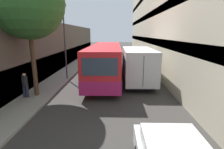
% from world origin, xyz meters
% --- Properties ---
extents(ground_plane, '(150.00, 150.00, 0.00)m').
position_xyz_m(ground_plane, '(0.00, 15.00, 0.00)').
color(ground_plane, '#33302D').
extents(sidewalk_left, '(2.10, 60.00, 0.15)m').
position_xyz_m(sidewalk_left, '(-4.83, 15.00, 0.08)').
color(sidewalk_left, gray).
rests_on(sidewalk_left, ground_plane).
extents(building_left_shopfront, '(2.40, 60.00, 5.34)m').
position_xyz_m(building_left_shopfront, '(-6.98, 15.00, 2.42)').
color(building_left_shopfront, '#51473D').
rests_on(building_left_shopfront, ground_plane).
extents(bus, '(2.64, 12.01, 3.11)m').
position_xyz_m(bus, '(-0.51, 17.44, 1.65)').
color(bus, red).
rests_on(bus, ground_plane).
extents(box_truck, '(2.38, 8.14, 2.91)m').
position_xyz_m(box_truck, '(2.30, 16.73, 1.57)').
color(box_truck, silver).
rests_on(box_truck, ground_plane).
extents(panel_van, '(1.86, 4.39, 2.06)m').
position_xyz_m(panel_van, '(-2.04, 30.27, 1.14)').
color(panel_van, '#BCBCC1').
rests_on(panel_van, ground_plane).
extents(pedestrian, '(0.37, 0.35, 1.58)m').
position_xyz_m(pedestrian, '(-5.32, 11.86, 1.00)').
color(pedestrian, '#23283D').
rests_on(pedestrian, sidewalk_left).
extents(street_lamp, '(0.36, 0.80, 6.46)m').
position_xyz_m(street_lamp, '(-4.03, 16.75, 4.67)').
color(street_lamp, '#38383D').
rests_on(street_lamp, sidewalk_left).
extents(street_tree_left, '(4.38, 4.38, 7.99)m').
position_xyz_m(street_tree_left, '(-4.83, 12.30, 5.94)').
color(street_tree_left, '#4C3823').
rests_on(street_tree_left, sidewalk_left).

